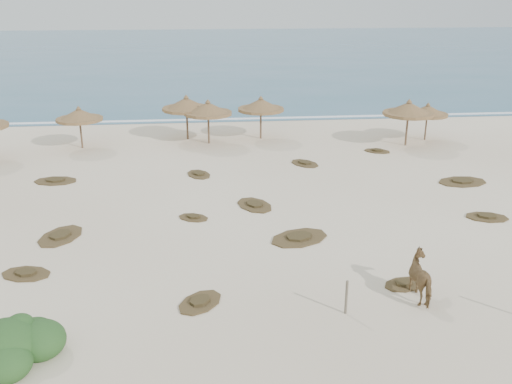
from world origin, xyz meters
The scene contains 25 objects.
ground centered at (0.00, 0.00, 0.00)m, with size 160.00×160.00×0.00m, color #F1E2C6.
ocean centered at (0.00, 75.00, 0.00)m, with size 200.00×100.00×0.01m, color #285C79.
foam_line centered at (0.00, 26.00, 0.00)m, with size 70.00×0.60×0.01m, color white.
palapa_1 centered at (-10.41, 18.44, 2.17)m, with size 3.89×3.89×2.80m.
palapa_2 centered at (-2.07, 18.81, 2.34)m, with size 4.15×4.15×3.01m.
palapa_3 centered at (-3.52, 20.04, 2.42)m, with size 4.20×4.20×3.12m.
palapa_4 centered at (1.57, 19.76, 2.33)m, with size 3.37×3.37×3.00m.
palapa_5 centered at (12.86, 18.25, 2.03)m, with size 3.64×3.64×2.61m.
palapa_6 centered at (11.04, 17.00, 2.43)m, with size 4.34×4.34×3.13m.
horse centered at (4.80, -2.32, 0.77)m, with size 0.83×1.83×1.55m, color olive.
fence_post_near centered at (1.95, -3.04, 0.60)m, with size 0.09×0.09×1.20m, color #706654.
bush centered at (-8.25, -4.48, 0.46)m, with size 3.15×2.77×1.41m.
scrub_0 centered at (-9.21, 0.71, 0.05)m, with size 2.12×1.66×0.16m.
scrub_1 centered at (-8.69, 4.05, 0.05)m, with size 2.31×2.81×0.16m.
scrub_2 centered at (-3.05, 5.57, 0.05)m, with size 1.72×1.52×0.16m.
scrub_3 centered at (-0.10, 6.87, 0.05)m, with size 2.26×2.66×0.16m.
scrub_4 centered at (10.44, 4.31, 0.05)m, with size 2.18×1.68×0.16m.
scrub_5 centered at (11.50, 9.25, 0.05)m, with size 2.93×2.11×0.16m.
scrub_6 centered at (-10.59, 11.56, 0.05)m, with size 2.48×1.75×0.16m.
scrub_7 centered at (3.56, 13.43, 0.05)m, with size 2.13×2.35×0.16m.
scrub_9 centered at (1.42, 2.89, 0.05)m, with size 3.16×2.74×0.16m.
scrub_10 centered at (8.70, 15.66, 0.05)m, with size 1.99×1.76×0.16m.
scrub_11 centered at (-2.79, -1.95, 0.05)m, with size 2.05×2.16×0.16m.
scrub_12 centered at (4.48, -1.43, 0.05)m, with size 1.76×1.41×0.16m.
scrub_13 centered at (-2.79, 11.93, 0.05)m, with size 1.79×2.15×0.16m.
Camera 1 is at (-2.54, -18.84, 10.11)m, focal length 40.00 mm.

